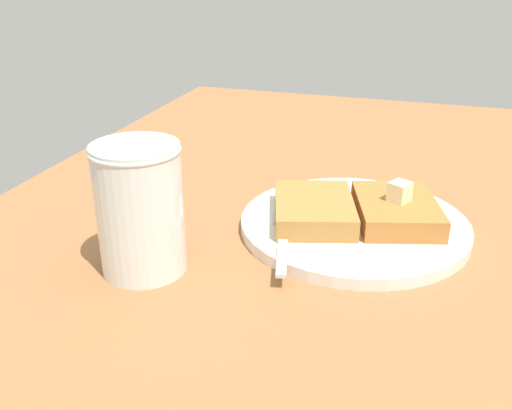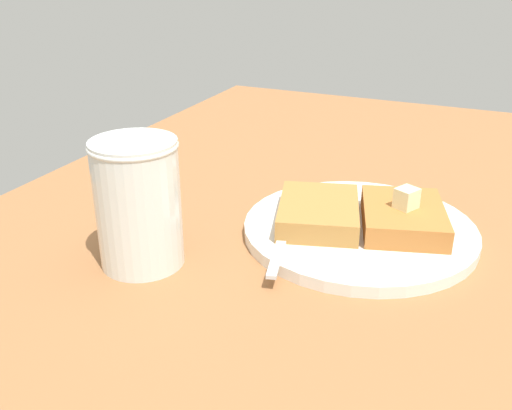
# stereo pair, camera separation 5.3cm
# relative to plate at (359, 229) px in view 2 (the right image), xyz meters

# --- Properties ---
(table_surface) EXTENTS (0.97, 0.97, 0.02)m
(table_surface) POSITION_rel_plate_xyz_m (-0.08, -0.07, -0.02)
(table_surface) COLOR #976139
(table_surface) RESTS_ON ground
(plate) EXTENTS (0.23, 0.23, 0.01)m
(plate) POSITION_rel_plate_xyz_m (0.00, 0.00, 0.00)
(plate) COLOR silver
(plate) RESTS_ON table_surface
(toast_slice_left) EXTENTS (0.10, 0.12, 0.02)m
(toast_slice_left) POSITION_rel_plate_xyz_m (-0.04, -0.01, 0.02)
(toast_slice_left) COLOR #B06B31
(toast_slice_left) RESTS_ON plate
(toast_slice_middle) EXTENTS (0.10, 0.12, 0.02)m
(toast_slice_middle) POSITION_rel_plate_xyz_m (0.04, 0.01, 0.02)
(toast_slice_middle) COLOR #A87437
(toast_slice_middle) RESTS_ON plate
(butter_pat_primary) EXTENTS (0.03, 0.03, 0.02)m
(butter_pat_primary) POSITION_rel_plate_xyz_m (-0.04, -0.01, 0.04)
(butter_pat_primary) COLOR beige
(butter_pat_primary) RESTS_ON toast_slice_left
(fork) EXTENTS (0.05, 0.16, 0.00)m
(fork) POSITION_rel_plate_xyz_m (0.06, 0.04, 0.01)
(fork) COLOR silver
(fork) RESTS_ON plate
(syrup_jar) EXTENTS (0.08, 0.08, 0.12)m
(syrup_jar) POSITION_rel_plate_xyz_m (0.17, 0.13, 0.05)
(syrup_jar) COLOR #381908
(syrup_jar) RESTS_ON table_surface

